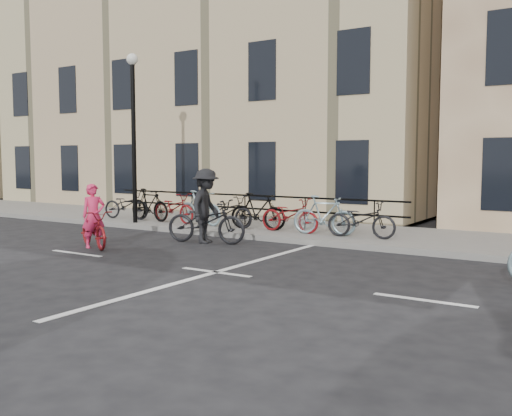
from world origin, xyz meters
The scene contains 8 objects.
ground centered at (0.00, 0.00, 0.00)m, with size 120.00×120.00×0.00m, color black.
sidewalk centered at (-4.00, 6.00, 0.07)m, with size 46.00×4.00×0.15m, color slate.
building_west centered at (-9.00, 13.00, 5.15)m, with size 20.00×10.00×10.00m, color tan.
building_far centered at (-26.00, 13.00, 4.65)m, with size 12.00×10.00×9.00m, color tan.
lamp_post centered at (-6.50, 4.40, 3.49)m, with size 0.36×0.36×5.28m.
parked_bikes centered at (-3.30, 5.04, 0.64)m, with size 10.40×1.23×1.05m.
cyclist_pink centered at (-4.37, 0.85, 0.54)m, with size 1.85×1.28×1.56m.
cyclist_dark centered at (-2.50, 2.92, 0.76)m, with size 2.27×1.37×1.92m.
Camera 1 is at (6.50, -8.65, 2.19)m, focal length 40.00 mm.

